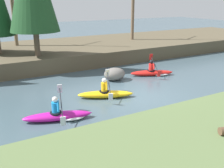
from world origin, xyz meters
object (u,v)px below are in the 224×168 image
object	(u,v)px
boulder_midstream	(115,74)
kayaker_trailing	(60,115)
kayaker_middle	(106,93)
kayaker_lead	(153,72)

from	to	relation	value
boulder_midstream	kayaker_trailing	bearing A→B (deg)	-141.50
kayaker_middle	boulder_midstream	world-z (taller)	kayaker_middle
kayaker_lead	kayaker_trailing	xyz separation A→B (m)	(-7.22, -3.31, 0.00)
kayaker_middle	kayaker_trailing	size ratio (longest dim) A/B	0.98
kayaker_middle	kayaker_trailing	distance (m)	3.05
kayaker_lead	boulder_midstream	world-z (taller)	kayaker_lead
kayaker_lead	kayaker_trailing	bearing A→B (deg)	-133.52
kayaker_lead	kayaker_middle	distance (m)	4.90
kayaker_middle	kayaker_trailing	xyz separation A→B (m)	(-2.75, -1.31, -0.02)
kayaker_middle	kayaker_trailing	world-z (taller)	same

